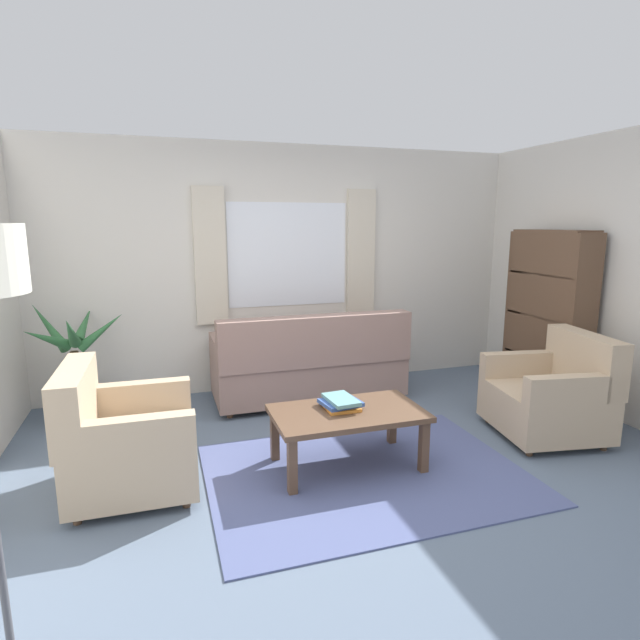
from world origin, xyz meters
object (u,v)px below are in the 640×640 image
object	(u,v)px
coffee_table	(348,418)
couch	(310,365)
bookshelf	(546,325)
book_stack_on_table	(341,403)
potted_plant	(76,375)
armchair_left	(123,441)
armchair_right	(552,395)

from	to	relation	value
coffee_table	couch	bearing A→B (deg)	84.12
bookshelf	book_stack_on_table	bearing A→B (deg)	106.24
potted_plant	armchair_left	bearing A→B (deg)	-71.70
couch	armchair_right	size ratio (longest dim) A/B	1.97
potted_plant	armchair_right	bearing A→B (deg)	-21.97
couch	book_stack_on_table	bearing A→B (deg)	82.65
couch	bookshelf	xyz separation A→B (m)	(2.28, -0.69, 0.41)
coffee_table	bookshelf	bearing A→B (deg)	17.87
armchair_left	bookshelf	distance (m)	4.06
bookshelf	armchair_left	bearing A→B (deg)	99.00
armchair_left	armchair_right	world-z (taller)	same
potted_plant	book_stack_on_table	bearing A→B (deg)	-37.03
couch	armchair_right	bearing A→B (deg)	139.29
armchair_right	bookshelf	bearing A→B (deg)	152.85
armchair_left	book_stack_on_table	distance (m)	1.53
bookshelf	coffee_table	bearing A→B (deg)	107.87
armchair_right	potted_plant	xyz separation A→B (m)	(-3.88, 1.56, 0.08)
armchair_left	armchair_right	bearing A→B (deg)	-91.56
armchair_right	coffee_table	size ratio (longest dim) A/B	0.87
armchair_right	coffee_table	world-z (taller)	armchair_right
potted_plant	bookshelf	size ratio (longest dim) A/B	0.72
armchair_left	book_stack_on_table	size ratio (longest dim) A/B	2.74
book_stack_on_table	armchair_right	bearing A→B (deg)	-1.89
book_stack_on_table	potted_plant	size ratio (longest dim) A/B	0.26
coffee_table	bookshelf	size ratio (longest dim) A/B	0.64
couch	potted_plant	world-z (taller)	potted_plant
armchair_right	bookshelf	xyz separation A→B (m)	(0.58, 0.78, 0.42)
couch	armchair_left	world-z (taller)	couch
couch	book_stack_on_table	xyz separation A→B (m)	(-0.18, -1.41, 0.11)
armchair_right	armchair_left	bearing A→B (deg)	-83.12
coffee_table	potted_plant	xyz separation A→B (m)	(-2.02, 1.57, 0.05)
armchair_right	book_stack_on_table	world-z (taller)	armchair_right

